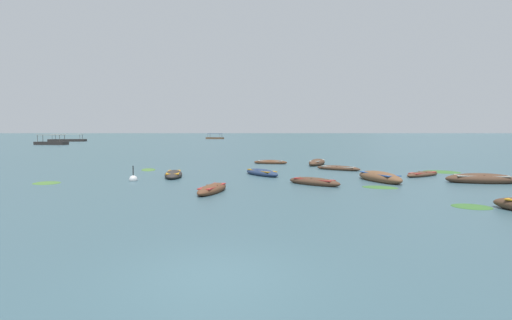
{
  "coord_description": "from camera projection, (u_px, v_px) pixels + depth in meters",
  "views": [
    {
      "loc": [
        1.79,
        -7.97,
        2.97
      ],
      "look_at": [
        -2.32,
        27.8,
        0.48
      ],
      "focal_mm": 28.37,
      "sensor_mm": 36.0,
      "label": 1
    }
  ],
  "objects": [
    {
      "name": "rowboat_10",
      "position": [
        423.0,
        174.0,
        27.26
      ],
      "size": [
        3.09,
        2.96,
        0.4
      ],
      "color": "#4C3323",
      "rests_on": "ground"
    },
    {
      "name": "weed_patch_6",
      "position": [
        148.0,
        170.0,
        31.77
      ],
      "size": [
        1.91,
        2.68,
        0.14
      ],
      "primitive_type": "ellipsoid",
      "rotation": [
        0.0,
        0.0,
        1.95
      ],
      "color": "#477033",
      "rests_on": "ground"
    },
    {
      "name": "weed_patch_1",
      "position": [
        47.0,
        183.0,
        23.49
      ],
      "size": [
        2.22,
        2.25,
        0.14
      ],
      "primitive_type": "ellipsoid",
      "rotation": [
        0.0,
        0.0,
        2.24
      ],
      "color": "#477033",
      "rests_on": "ground"
    },
    {
      "name": "rowboat_7",
      "position": [
        174.0,
        174.0,
        26.76
      ],
      "size": [
        2.02,
        3.91,
        0.53
      ],
      "color": "#2D2826",
      "rests_on": "ground"
    },
    {
      "name": "mountain_0",
      "position": [
        33.0,
        104.0,
        2726.71
      ],
      "size": [
        1540.55,
        1540.55,
        387.53
      ],
      "primitive_type": "cone",
      "color": "slate",
      "rests_on": "ground"
    },
    {
      "name": "ferry_0",
      "position": [
        68.0,
        140.0,
        127.34
      ],
      "size": [
        11.37,
        6.69,
        2.54
      ],
      "color": "#2D2826",
      "rests_on": "ground"
    },
    {
      "name": "rowboat_4",
      "position": [
        481.0,
        179.0,
        23.64
      ],
      "size": [
        4.04,
        1.5,
        0.71
      ],
      "color": "#4C3323",
      "rests_on": "ground"
    },
    {
      "name": "weed_patch_2",
      "position": [
        472.0,
        207.0,
        16.04
      ],
      "size": [
        1.9,
        1.78,
        0.14
      ],
      "primitive_type": "ellipsoid",
      "rotation": [
        0.0,
        0.0,
        1.19
      ],
      "color": "#38662D",
      "rests_on": "ground"
    },
    {
      "name": "rowboat_6",
      "position": [
        314.0,
        182.0,
        22.77
      ],
      "size": [
        3.25,
        2.63,
        0.52
      ],
      "color": "#4C3323",
      "rests_on": "ground"
    },
    {
      "name": "weed_patch_0",
      "position": [
        442.0,
        172.0,
        30.05
      ],
      "size": [
        3.58,
        3.58,
        0.14
      ],
      "primitive_type": "ellipsoid",
      "rotation": [
        0.0,
        0.0,
        0.78
      ],
      "color": "#38662D",
      "rests_on": "ground"
    },
    {
      "name": "ferry_2",
      "position": [
        51.0,
        143.0,
        94.03
      ],
      "size": [
        7.62,
        2.82,
        2.54
      ],
      "color": "#2D2826",
      "rests_on": "ground"
    },
    {
      "name": "ground_plane",
      "position": [
        302.0,
        133.0,
        1494.93
      ],
      "size": [
        6000.0,
        6000.0,
        0.0
      ],
      "primitive_type": "plane",
      "color": "#385660"
    },
    {
      "name": "ferry_1",
      "position": [
        215.0,
        138.0,
        172.9
      ],
      "size": [
        7.91,
        4.56,
        2.54
      ],
      "color": "brown",
      "rests_on": "ground"
    },
    {
      "name": "rowboat_0",
      "position": [
        212.0,
        189.0,
        19.89
      ],
      "size": [
        1.33,
        3.38,
        0.52
      ],
      "color": "brown",
      "rests_on": "ground"
    },
    {
      "name": "weed_patch_4",
      "position": [
        380.0,
        188.0,
        21.65
      ],
      "size": [
        2.13,
        1.63,
        0.14
      ],
      "primitive_type": "ellipsoid",
      "rotation": [
        0.0,
        0.0,
        2.88
      ],
      "color": "#38662D",
      "rests_on": "ground"
    },
    {
      "name": "mountain_3",
      "position": [
        427.0,
        82.0,
        2151.77
      ],
      "size": [
        1412.25,
        1412.25,
        536.26
      ],
      "primitive_type": "cone",
      "color": "slate",
      "rests_on": "ground"
    },
    {
      "name": "mountain_2",
      "position": [
        301.0,
        86.0,
        2111.53
      ],
      "size": [
        1186.81,
        1186.81,
        486.98
      ],
      "primitive_type": "cone",
      "color": "#4C5B56",
      "rests_on": "ground"
    },
    {
      "name": "rowboat_11",
      "position": [
        262.0,
        173.0,
        27.81
      ],
      "size": [
        3.13,
        3.58,
        0.54
      ],
      "color": "navy",
      "rests_on": "ground"
    },
    {
      "name": "rowboat_2",
      "position": [
        317.0,
        163.0,
        36.53
      ],
      "size": [
        2.14,
        4.08,
        0.68
      ],
      "color": "#4C3323",
      "rests_on": "ground"
    },
    {
      "name": "rowboat_9",
      "position": [
        270.0,
        162.0,
        37.83
      ],
      "size": [
        3.23,
        1.14,
        0.46
      ],
      "color": "brown",
      "rests_on": "ground"
    },
    {
      "name": "mountain_1",
      "position": [
        97.0,
        94.0,
        2226.22
      ],
      "size": [
        1852.39,
        1852.39,
        429.17
      ],
      "primitive_type": "cone",
      "color": "#56665B",
      "rests_on": "ground"
    },
    {
      "name": "rowboat_3",
      "position": [
        380.0,
        177.0,
        24.45
      ],
      "size": [
        2.78,
        4.29,
        0.75
      ],
      "color": "brown",
      "rests_on": "ground"
    },
    {
      "name": "rowboat_8",
      "position": [
        338.0,
        168.0,
        31.64
      ],
      "size": [
        3.62,
        2.58,
        0.44
      ],
      "color": "#4C3323",
      "rests_on": "ground"
    },
    {
      "name": "mooring_buoy",
      "position": [
        133.0,
        179.0,
        24.48
      ],
      "size": [
        0.5,
        0.5,
        1.08
      ],
      "color": "silver",
      "rests_on": "ground"
    }
  ]
}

